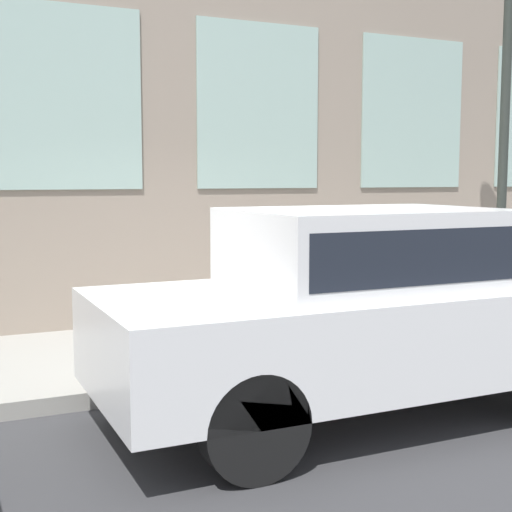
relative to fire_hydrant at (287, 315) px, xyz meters
The scene contains 6 objects.
ground_plane 0.99m from the fire_hydrant, 133.04° to the left, with size 80.00×80.00×0.00m, color #38383A.
sidewalk 1.11m from the fire_hydrant, 36.91° to the left, with size 2.69×60.00×0.16m.
fire_hydrant is the anchor object (origin of this frame).
person 0.81m from the fire_hydrant, 75.91° to the left, with size 0.35×0.23×1.46m.
parked_car_white_near 1.72m from the fire_hydrant, behind, with size 1.84×4.54×1.77m.
street_lamp 4.51m from the fire_hydrant, 83.49° to the right, with size 0.36×0.36×5.59m.
Camera 1 is at (-6.10, 2.82, 2.02)m, focal length 50.00 mm.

